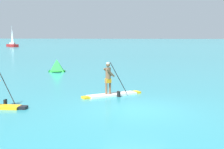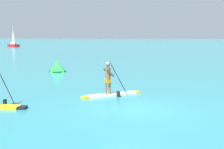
{
  "view_description": "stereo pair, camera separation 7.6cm",
  "coord_description": "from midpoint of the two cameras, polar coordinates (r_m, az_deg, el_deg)",
  "views": [
    {
      "loc": [
        0.71,
        -13.3,
        3.07
      ],
      "look_at": [
        -1.74,
        6.49,
        0.64
      ],
      "focal_mm": 52.97,
      "sensor_mm": 36.0,
      "label": 1
    },
    {
      "loc": [
        0.78,
        -13.3,
        3.07
      ],
      "look_at": [
        -1.74,
        6.49,
        0.64
      ],
      "focal_mm": 52.97,
      "sensor_mm": 36.0,
      "label": 2
    }
  ],
  "objects": [
    {
      "name": "race_marker_buoy",
      "position": [
        27.63,
        -9.58,
        1.39
      ],
      "size": [
        1.62,
        1.62,
        1.02
      ],
      "color": "green",
      "rests_on": "ground"
    },
    {
      "name": "paddleboarder_mid_center",
      "position": [
        16.59,
        -0.26,
        -2.51
      ],
      "size": [
        2.85,
        2.34,
        1.78
      ],
      "rotation": [
        0.0,
        0.0,
        0.66
      ],
      "color": "white",
      "rests_on": "ground"
    },
    {
      "name": "ground",
      "position": [
        13.67,
        3.76,
        -6.06
      ],
      "size": [
        440.0,
        440.0,
        0.0
      ],
      "primitive_type": "plane",
      "color": "teal"
    },
    {
      "name": "sailboat_left_horizon",
      "position": [
        85.35,
        -16.85,
        5.05
      ],
      "size": [
        4.14,
        3.98,
        5.2
      ],
      "rotation": [
        0.0,
        0.0,
        5.54
      ],
      "color": "#A51E1E",
      "rests_on": "ground"
    }
  ]
}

